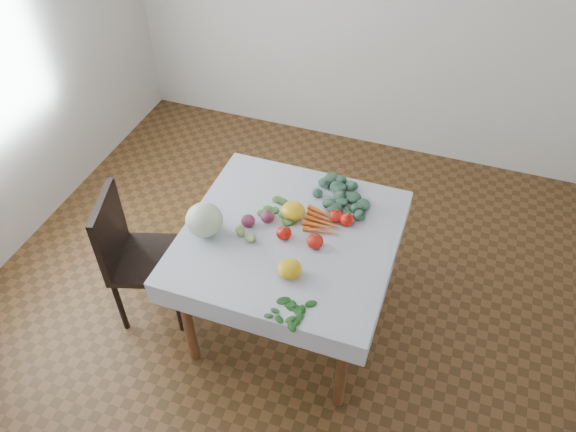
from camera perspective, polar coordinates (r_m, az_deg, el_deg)
name	(u,v)px	position (r m, az deg, el deg)	size (l,w,h in m)	color
ground	(289,318)	(3.58, 0.13, -10.37)	(4.00, 4.00, 0.00)	brown
table	(289,247)	(3.08, 0.15, -3.19)	(1.00, 1.00, 0.75)	brown
tablecloth	(290,235)	(3.01, 0.16, -1.90)	(1.12, 1.12, 0.01)	white
chair	(132,250)	(3.38, -15.52, -3.37)	(0.51, 0.51, 0.90)	black
cabbage	(204,220)	(2.99, -8.51, -0.38)	(0.20, 0.20, 0.18)	beige
tomato_a	(284,233)	(2.96, -0.42, -1.74)	(0.08, 0.08, 0.07)	red
tomato_b	(336,216)	(3.06, 4.92, 0.00)	(0.08, 0.08, 0.07)	red
tomato_c	(315,241)	(2.92, 2.75, -2.57)	(0.09, 0.09, 0.08)	red
tomato_d	(347,220)	(3.05, 6.01, -0.36)	(0.08, 0.08, 0.07)	red
heirloom_back	(293,211)	(3.07, 0.54, 0.54)	(0.13, 0.13, 0.09)	#F7AA1A
heirloom_front	(290,269)	(2.78, 0.20, -5.40)	(0.12, 0.12, 0.09)	#F7AA1A
onion_a	(248,221)	(3.04, -4.07, -0.50)	(0.08, 0.08, 0.07)	#571937
onion_b	(268,217)	(3.05, -2.09, -0.07)	(0.08, 0.08, 0.07)	#571937
tomatillo_cluster	(250,231)	(2.99, -3.90, -1.54)	(0.10, 0.13, 0.05)	#B2D47A
carrot_bunch	(324,223)	(3.05, 3.71, -0.67)	(0.22, 0.20, 0.03)	orange
kale_bunch	(346,196)	(3.21, 5.96, 1.99)	(0.34, 0.31, 0.05)	#355744
basil_bunch	(293,311)	(2.67, 0.48, -9.62)	(0.25, 0.19, 0.01)	#1C5219
dill_bunch	(282,211)	(3.12, -0.66, 0.54)	(0.20, 0.19, 0.02)	#49853C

